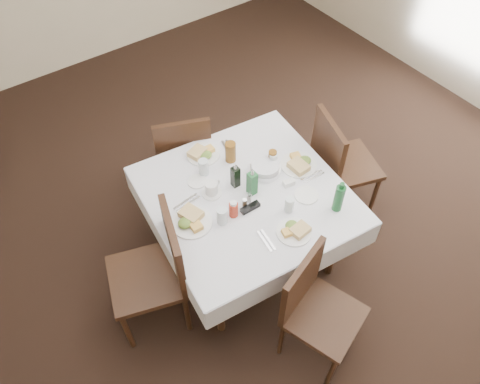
% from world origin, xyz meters
% --- Properties ---
extents(ground_plane, '(7.00, 7.00, 0.00)m').
position_xyz_m(ground_plane, '(0.00, 0.00, 0.00)').
color(ground_plane, black).
extents(room_shell, '(6.04, 7.04, 2.80)m').
position_xyz_m(room_shell, '(0.00, 0.00, 1.71)').
color(room_shell, '#C5B797').
rests_on(room_shell, ground).
extents(dining_table, '(1.51, 1.51, 0.76)m').
position_xyz_m(dining_table, '(-0.19, 0.11, 0.68)').
color(dining_table, black).
rests_on(dining_table, ground).
extents(chair_north, '(0.59, 0.59, 0.95)m').
position_xyz_m(chair_north, '(-0.23, 0.95, 0.55)').
color(chair_north, black).
rests_on(chair_north, ground).
extents(chair_south, '(0.57, 0.57, 0.95)m').
position_xyz_m(chair_south, '(-0.27, -0.75, 0.54)').
color(chair_south, black).
rests_on(chair_south, ground).
extents(chair_east, '(0.60, 0.60, 1.01)m').
position_xyz_m(chair_east, '(0.73, 0.09, 0.57)').
color(chair_east, black).
rests_on(chair_east, ground).
extents(chair_west, '(0.62, 0.62, 1.04)m').
position_xyz_m(chair_west, '(-0.97, 0.04, 0.59)').
color(chair_west, black).
rests_on(chair_west, ground).
extents(meal_north, '(0.26, 0.26, 0.06)m').
position_xyz_m(meal_north, '(-0.23, 0.62, 0.78)').
color(meal_north, white).
rests_on(meal_north, dining_table).
extents(meal_south, '(0.24, 0.24, 0.05)m').
position_xyz_m(meal_south, '(-0.12, -0.35, 0.78)').
color(meal_south, white).
rests_on(meal_south, dining_table).
extents(meal_east, '(0.28, 0.28, 0.06)m').
position_xyz_m(meal_east, '(0.30, 0.10, 0.79)').
color(meal_east, white).
rests_on(meal_east, dining_table).
extents(meal_west, '(0.28, 0.28, 0.06)m').
position_xyz_m(meal_west, '(-0.65, 0.12, 0.79)').
color(meal_west, white).
rests_on(meal_west, dining_table).
extents(side_plate_a, '(0.14, 0.14, 0.01)m').
position_xyz_m(side_plate_a, '(-0.41, 0.41, 0.77)').
color(side_plate_a, white).
rests_on(side_plate_a, dining_table).
extents(side_plate_b, '(0.17, 0.17, 0.01)m').
position_xyz_m(side_plate_b, '(0.15, -0.16, 0.77)').
color(side_plate_b, white).
rests_on(side_plate_b, dining_table).
extents(water_n, '(0.07, 0.07, 0.13)m').
position_xyz_m(water_n, '(-0.33, 0.45, 0.83)').
color(water_n, silver).
rests_on(water_n, dining_table).
extents(water_s, '(0.06, 0.06, 0.12)m').
position_xyz_m(water_s, '(-0.04, -0.18, 0.82)').
color(water_s, silver).
rests_on(water_s, dining_table).
extents(water_e, '(0.06, 0.06, 0.11)m').
position_xyz_m(water_e, '(0.14, 0.22, 0.82)').
color(water_e, silver).
rests_on(water_e, dining_table).
extents(water_w, '(0.07, 0.07, 0.13)m').
position_xyz_m(water_w, '(-0.47, 0.00, 0.83)').
color(water_w, silver).
rests_on(water_w, dining_table).
extents(iced_tea_a, '(0.08, 0.08, 0.17)m').
position_xyz_m(iced_tea_a, '(-0.09, 0.45, 0.85)').
color(iced_tea_a, brown).
rests_on(iced_tea_a, dining_table).
extents(iced_tea_b, '(0.06, 0.06, 0.13)m').
position_xyz_m(iced_tea_b, '(0.15, 0.24, 0.83)').
color(iced_tea_b, brown).
rests_on(iced_tea_b, dining_table).
extents(bread_basket, '(0.23, 0.23, 0.08)m').
position_xyz_m(bread_basket, '(0.05, 0.20, 0.80)').
color(bread_basket, silver).
rests_on(bread_basket, dining_table).
extents(oil_cruet_dark, '(0.05, 0.05, 0.22)m').
position_xyz_m(oil_cruet_dark, '(-0.20, 0.22, 0.86)').
color(oil_cruet_dark, black).
rests_on(oil_cruet_dark, dining_table).
extents(oil_cruet_green, '(0.06, 0.06, 0.25)m').
position_xyz_m(oil_cruet_green, '(-0.15, 0.10, 0.87)').
color(oil_cruet_green, '#175A27').
rests_on(oil_cruet_green, dining_table).
extents(ketchup_bottle, '(0.06, 0.06, 0.14)m').
position_xyz_m(ketchup_bottle, '(-0.37, 0.01, 0.83)').
color(ketchup_bottle, '#AC2914').
rests_on(ketchup_bottle, dining_table).
extents(salt_shaker, '(0.03, 0.03, 0.08)m').
position_xyz_m(salt_shaker, '(-0.21, 0.05, 0.80)').
color(salt_shaker, white).
rests_on(salt_shaker, dining_table).
extents(pepper_shaker, '(0.03, 0.03, 0.07)m').
position_xyz_m(pepper_shaker, '(-0.27, 0.02, 0.80)').
color(pepper_shaker, '#413624').
rests_on(pepper_shaker, dining_table).
extents(coffee_mug, '(0.16, 0.15, 0.11)m').
position_xyz_m(coffee_mug, '(-0.39, 0.26, 0.81)').
color(coffee_mug, white).
rests_on(coffee_mug, dining_table).
extents(sunglasses, '(0.15, 0.05, 0.03)m').
position_xyz_m(sunglasses, '(-0.25, -0.02, 0.78)').
color(sunglasses, black).
rests_on(sunglasses, dining_table).
extents(green_bottle, '(0.07, 0.07, 0.26)m').
position_xyz_m(green_bottle, '(0.24, -0.36, 0.88)').
color(green_bottle, '#175A27').
rests_on(green_bottle, dining_table).
extents(sugar_caddy, '(0.09, 0.06, 0.04)m').
position_xyz_m(sugar_caddy, '(0.11, -0.00, 0.78)').
color(sugar_caddy, white).
rests_on(sugar_caddy, dining_table).
extents(cutlery_n, '(0.10, 0.21, 0.01)m').
position_xyz_m(cutlery_n, '(-0.04, 0.56, 0.77)').
color(cutlery_n, silver).
rests_on(cutlery_n, dining_table).
extents(cutlery_s, '(0.07, 0.19, 0.01)m').
position_xyz_m(cutlery_s, '(-0.32, -0.30, 0.77)').
color(cutlery_s, silver).
rests_on(cutlery_s, dining_table).
extents(cutlery_e, '(0.19, 0.06, 0.01)m').
position_xyz_m(cutlery_e, '(0.31, -0.04, 0.77)').
color(cutlery_e, silver).
rests_on(cutlery_e, dining_table).
extents(cutlery_w, '(0.21, 0.07, 0.01)m').
position_xyz_m(cutlery_w, '(-0.58, 0.28, 0.77)').
color(cutlery_w, silver).
rests_on(cutlery_w, dining_table).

